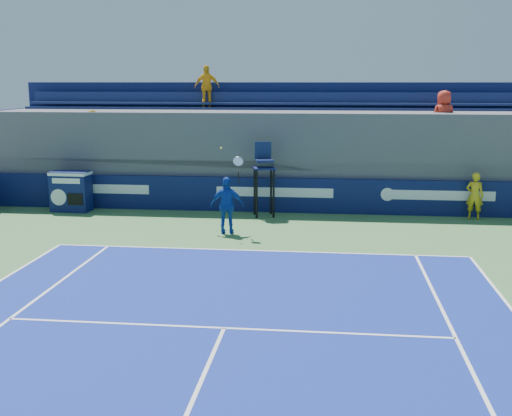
# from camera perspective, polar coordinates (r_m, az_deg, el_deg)

# --- Properties ---
(ball_person) EXTENTS (0.65, 0.52, 1.54)m
(ball_person) POSITION_cam_1_polar(r_m,az_deg,el_deg) (22.03, 18.87, 1.04)
(ball_person) COLOR gold
(ball_person) RESTS_ON apron
(back_hoarding) EXTENTS (20.40, 0.21, 1.20)m
(back_hoarding) POSITION_cam_1_polar(r_m,az_deg,el_deg) (22.01, 1.67, 1.15)
(back_hoarding) COLOR #0C1445
(back_hoarding) RESTS_ON ground
(match_clock) EXTENTS (1.35, 0.78, 1.40)m
(match_clock) POSITION_cam_1_polar(r_m,az_deg,el_deg) (23.05, -16.12, 1.53)
(match_clock) COLOR #0F194E
(match_clock) RESTS_ON ground
(umpire_chair) EXTENTS (0.85, 0.85, 2.48)m
(umpire_chair) POSITION_cam_1_polar(r_m,az_deg,el_deg) (21.21, 0.70, 3.31)
(umpire_chair) COLOR black
(umpire_chair) RESTS_ON ground
(tennis_player) EXTENTS (1.01, 0.47, 2.57)m
(tennis_player) POSITION_cam_1_polar(r_m,az_deg,el_deg) (18.86, -2.56, 0.25)
(tennis_player) COLOR #143FA8
(tennis_player) RESTS_ON apron
(stadium_seating) EXTENTS (21.00, 4.05, 5.05)m
(stadium_seating) POSITION_cam_1_polar(r_m,az_deg,el_deg) (23.86, 2.12, 4.94)
(stadium_seating) COLOR #545459
(stadium_seating) RESTS_ON ground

